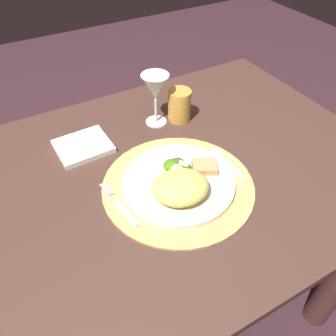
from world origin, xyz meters
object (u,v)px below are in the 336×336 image
at_px(dining_table, 167,220).
at_px(napkin, 83,146).
at_px(fork, 120,206).
at_px(spoon, 223,158).
at_px(dinner_plate, 178,182).
at_px(amber_tumbler, 179,105).
at_px(wine_glass, 155,89).

bearing_deg(dining_table, napkin, 130.96).
xyz_separation_m(fork, spoon, (0.30, 0.02, 0.00)).
xyz_separation_m(dining_table, napkin, (-0.16, 0.18, 0.22)).
distance_m(dinner_plate, amber_tumbler, 0.29).
bearing_deg(dining_table, dinner_plate, -95.20).
height_order(fork, napkin, napkin).
bearing_deg(dinner_plate, spoon, 8.80).
relative_size(fork, napkin, 1.12).
xyz_separation_m(spoon, wine_glass, (-0.07, 0.24, 0.10)).
distance_m(fork, wine_glass, 0.36).
height_order(dinner_plate, napkin, dinner_plate).
height_order(wine_glass, amber_tumbler, wine_glass).
bearing_deg(dining_table, amber_tumbler, 51.52).
bearing_deg(amber_tumbler, napkin, 178.86).
xyz_separation_m(fork, amber_tumbler, (0.30, 0.24, 0.04)).
bearing_deg(napkin, fork, -89.24).
bearing_deg(spoon, amber_tumbler, 90.64).
height_order(spoon, wine_glass, wine_glass).
bearing_deg(dining_table, fork, -157.76).
xyz_separation_m(dining_table, wine_glass, (0.07, 0.19, 0.32)).
height_order(dining_table, napkin, napkin).
bearing_deg(fork, dinner_plate, -1.23).
bearing_deg(napkin, spoon, -36.89).
relative_size(dining_table, napkin, 8.14).
distance_m(spoon, wine_glass, 0.27).
bearing_deg(spoon, dining_table, 163.02).
distance_m(fork, napkin, 0.25).
height_order(fork, spoon, spoon).
relative_size(dining_table, spoon, 8.36).
xyz_separation_m(dinner_plate, amber_tumbler, (0.15, 0.24, 0.03)).
xyz_separation_m(dinner_plate, fork, (-0.15, 0.00, -0.01)).
relative_size(napkin, wine_glass, 0.91).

